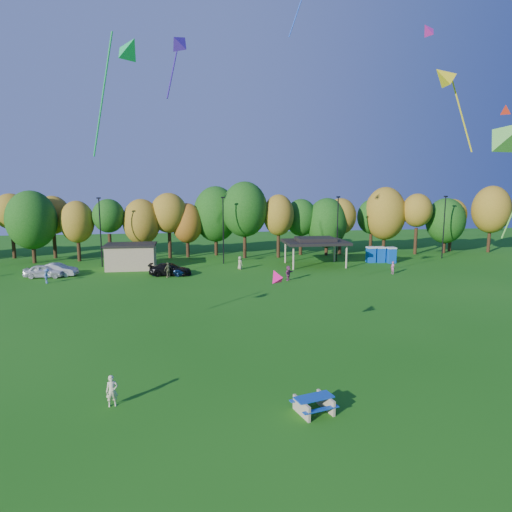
{
  "coord_description": "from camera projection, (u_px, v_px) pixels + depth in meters",
  "views": [
    {
      "loc": [
        -2.32,
        -21.33,
        10.99
      ],
      "look_at": [
        1.6,
        6.0,
        6.52
      ],
      "focal_mm": 32.0,
      "sensor_mm": 36.0,
      "label": 1
    }
  ],
  "objects": [
    {
      "name": "lamp_posts",
      "position": [
        223.0,
        228.0,
        61.5
      ],
      "size": [
        64.5,
        0.25,
        9.09
      ],
      "color": "black",
      "rests_on": "ground"
    },
    {
      "name": "tree_line",
      "position": [
        200.0,
        218.0,
        66.31
      ],
      "size": [
        93.57,
        10.55,
        11.15
      ],
      "color": "black",
      "rests_on": "ground"
    },
    {
      "name": "car_d",
      "position": [
        170.0,
        269.0,
        54.39
      ],
      "size": [
        5.19,
        2.53,
        1.45
      ],
      "primitive_type": "imported",
      "rotation": [
        0.0,
        0.0,
        1.47
      ],
      "color": "black",
      "rests_on": "ground"
    },
    {
      "name": "car_b",
      "position": [
        57.0,
        270.0,
        53.96
      ],
      "size": [
        4.76,
        2.27,
        1.5
      ],
      "primitive_type": "imported",
      "rotation": [
        0.0,
        0.0,
        1.42
      ],
      "color": "#A3A2A8",
      "rests_on": "ground"
    },
    {
      "name": "kite_13",
      "position": [
        276.0,
        276.0,
        29.6
      ],
      "size": [
        1.46,
        1.56,
        1.24
      ],
      "color": "#D40B68"
    },
    {
      "name": "far_person_3",
      "position": [
        47.0,
        276.0,
        50.12
      ],
      "size": [
        0.7,
        1.1,
        1.62
      ],
      "primitive_type": "imported",
      "rotation": [
        0.0,
        0.0,
        1.48
      ],
      "color": "#5778C0",
      "rests_on": "ground"
    },
    {
      "name": "utility_building",
      "position": [
        131.0,
        256.0,
        58.39
      ],
      "size": [
        6.3,
        4.3,
        3.25
      ],
      "color": "tan",
      "rests_on": "ground"
    },
    {
      "name": "pavilion",
      "position": [
        315.0,
        242.0,
        60.52
      ],
      "size": [
        8.2,
        6.2,
        3.77
      ],
      "color": "tan",
      "rests_on": "ground"
    },
    {
      "name": "far_person_2",
      "position": [
        393.0,
        268.0,
        55.21
      ],
      "size": [
        0.51,
        0.65,
        1.55
      ],
      "primitive_type": "imported",
      "rotation": [
        0.0,
        0.0,
        4.99
      ],
      "color": "#C15B92",
      "rests_on": "ground"
    },
    {
      "name": "far_person_0",
      "position": [
        288.0,
        273.0,
        51.56
      ],
      "size": [
        1.36,
        1.54,
        1.69
      ],
      "primitive_type": "imported",
      "rotation": [
        0.0,
        0.0,
        0.9
      ],
      "color": "#8D3A68",
      "rests_on": "ground"
    },
    {
      "name": "kite_2",
      "position": [
        129.0,
        48.0,
        27.16
      ],
      "size": [
        3.53,
        3.67,
        7.44
      ],
      "color": "green"
    },
    {
      "name": "kite_14",
      "position": [
        181.0,
        42.0,
        31.23
      ],
      "size": [
        2.19,
        2.68,
        4.57
      ],
      "color": "#381A90"
    },
    {
      "name": "kite_5",
      "position": [
        506.0,
        109.0,
        45.22
      ],
      "size": [
        1.81,
        1.86,
        1.5
      ],
      "color": "red"
    },
    {
      "name": "ground",
      "position": [
        241.0,
        403.0,
        22.92
      ],
      "size": [
        160.0,
        160.0,
        0.0
      ],
      "primitive_type": "plane",
      "color": "#19600F",
      "rests_on": "ground"
    },
    {
      "name": "car_c",
      "position": [
        169.0,
        270.0,
        54.6
      ],
      "size": [
        4.92,
        3.2,
        1.26
      ],
      "primitive_type": "imported",
      "rotation": [
        0.0,
        0.0,
        1.31
      ],
      "color": "navy",
      "rests_on": "ground"
    },
    {
      "name": "far_person_5",
      "position": [
        240.0,
        263.0,
        58.09
      ],
      "size": [
        0.86,
        0.98,
        1.68
      ],
      "primitive_type": "imported",
      "rotation": [
        0.0,
        0.0,
        2.06
      ],
      "color": "tan",
      "rests_on": "ground"
    },
    {
      "name": "kite_flyer",
      "position": [
        112.0,
        391.0,
        22.54
      ],
      "size": [
        0.65,
        0.49,
        1.58
      ],
      "primitive_type": "imported",
      "rotation": [
        0.0,
        0.0,
        0.22
      ],
      "color": "beige",
      "rests_on": "ground"
    },
    {
      "name": "car_a",
      "position": [
        44.0,
        271.0,
        53.15
      ],
      "size": [
        4.61,
        2.06,
        1.54
      ],
      "primitive_type": "imported",
      "rotation": [
        0.0,
        0.0,
        1.52
      ],
      "color": "silver",
      "rests_on": "ground"
    },
    {
      "name": "far_person_1",
      "position": [
        168.0,
        270.0,
        53.15
      ],
      "size": [
        1.11,
        0.98,
        1.8
      ],
      "primitive_type": "imported",
      "rotation": [
        0.0,
        0.0,
        3.78
      ],
      "color": "olive",
      "rests_on": "ground"
    },
    {
      "name": "picnic_table",
      "position": [
        314.0,
        403.0,
        21.94
      ],
      "size": [
        2.23,
        2.0,
        0.81
      ],
      "rotation": [
        0.0,
        0.0,
        0.27
      ],
      "color": "tan",
      "rests_on": "ground"
    },
    {
      "name": "kite_6",
      "position": [
        428.0,
        29.0,
        43.15
      ],
      "size": [
        1.98,
        1.75,
        1.66
      ],
      "color": "#C5208D"
    },
    {
      "name": "kite_8",
      "position": [
        443.0,
        77.0,
        28.24
      ],
      "size": [
        3.33,
        1.47,
        5.5
      ],
      "color": "yellow"
    },
    {
      "name": "porta_potties",
      "position": [
        381.0,
        255.0,
        63.07
      ],
      "size": [
        3.75,
        1.95,
        2.18
      ],
      "color": "#0E4CB6",
      "rests_on": "ground"
    }
  ]
}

